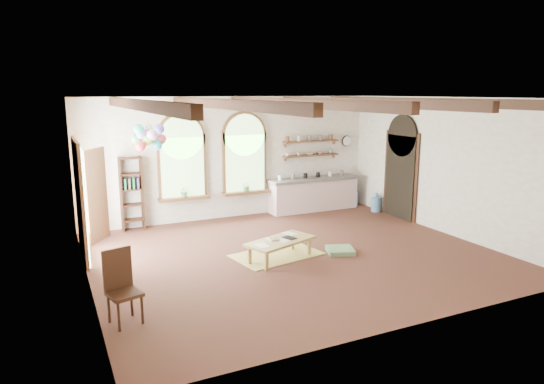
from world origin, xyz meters
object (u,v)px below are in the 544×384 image
balloon_cluster (149,137)px  coffee_table (280,242)px  kitchen_counter (313,194)px  side_chair (124,302)px

balloon_cluster → coffee_table: bearing=-50.7°
kitchen_counter → side_chair: side_chair is taller
kitchen_counter → coffee_table: size_ratio=1.69×
kitchen_counter → side_chair: (-5.96, -4.83, -0.16)m
kitchen_counter → balloon_cluster: size_ratio=2.34×
side_chair → coffee_table: bearing=24.4°
coffee_table → balloon_cluster: 3.73m
coffee_table → side_chair: size_ratio=1.45×
coffee_table → kitchen_counter: bearing=51.1°
side_chair → balloon_cluster: size_ratio=0.96×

